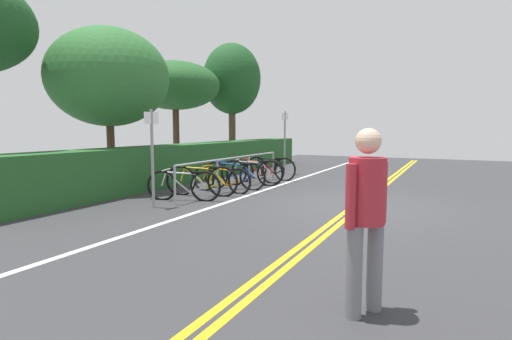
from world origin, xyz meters
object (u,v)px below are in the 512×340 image
Objects in this scene: bike_rack at (234,165)px; bicycle_0 at (184,186)px; bicycle_5 at (257,171)px; tree_far_right at (175,86)px; sign_post_near at (152,148)px; tree_extra at (232,80)px; pedestrian at (366,209)px; bicycle_4 at (252,173)px; bicycle_6 at (270,168)px; bicycle_3 at (234,175)px; sign_post_far at (285,137)px; tree_mid at (108,78)px; bicycle_2 at (221,179)px; bicycle_1 at (202,181)px.

bicycle_0 is at bearing 175.96° from bike_rack.
bicycle_5 is 5.48m from tree_far_right.
sign_post_near is 0.39× the size of tree_extra.
bicycle_0 is at bearing 176.97° from bicycle_5.
bicycle_4 is at bearing 34.00° from pedestrian.
pedestrian reaches higher than bicycle_6.
pedestrian is 0.81× the size of sign_post_near.
bicycle_5 is (1.40, -0.02, -0.02)m from bicycle_3.
tree_far_right reaches higher than sign_post_near.
tree_mid is (-5.12, 2.98, 1.64)m from sign_post_far.
sign_post_far is at bearing 26.05° from pedestrian.
tree_extra is at bearing 37.33° from bicycle_5.
tree_far_right is at bearing 44.76° from pedestrian.
sign_post_far is (3.72, 0.06, 0.69)m from bike_rack.
bicycle_2 is 2.02m from bicycle_5.
tree_far_right reaches higher than bicycle_4.
pedestrian is 10.75m from sign_post_far.
pedestrian is at bearing -135.24° from tree_far_right.
bicycle_3 is 1.06× the size of bicycle_4.
sign_post_near is (-2.97, 0.23, 0.86)m from bicycle_3.
bicycle_2 is at bearing 41.58° from pedestrian.
bike_rack reaches higher than bicycle_5.
sign_post_near is at bearing 176.64° from bicycle_6.
bicycle_3 is at bearing 38.27° from pedestrian.
bicycle_6 is (2.22, -0.08, -0.00)m from bicycle_3.
sign_post_near reaches higher than bicycle_6.
tree_mid is 0.82× the size of tree_extra.
bicycle_4 is (2.83, -0.30, 0.02)m from bicycle_0.
bike_rack is 2.59× the size of sign_post_near.
sign_post_far is at bearing -0.93° from bicycle_1.
tree_extra reaches higher than bicycle_1.
tree_far_right is at bearing 67.99° from bicycle_5.
bicycle_5 is 8.64m from pedestrian.
tree_mid reaches higher than bicycle_2.
bike_rack reaches higher than bicycle_3.
bicycle_6 is 1.84m from sign_post_far.
tree_extra is at bearing 43.55° from bicycle_6.
bicycle_3 is at bearing -126.12° from tree_far_right.
bicycle_2 is 0.80× the size of sign_post_far.
bicycle_6 is at bearing -174.35° from sign_post_far.
bicycle_1 is 3.53m from bicycle_6.
tree_far_right reaches higher than bicycle_6.
bicycle_3 is at bearing 179.33° from bicycle_5.
bicycle_4 is 0.61m from bicycle_5.
tree_mid is (-1.41, 3.04, 2.32)m from bike_rack.
tree_mid is at bearing 60.16° from sign_post_near.
bicycle_6 is (1.42, 0.06, -0.00)m from bicycle_4.
tree_extra reaches higher than bicycle_0.
bike_rack reaches higher than bicycle_2.
tree_far_right is (6.12, 4.08, 1.99)m from sign_post_near.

